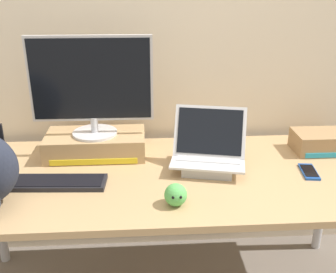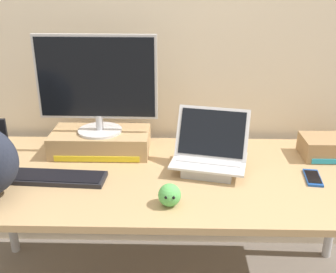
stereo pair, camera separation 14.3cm
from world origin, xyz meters
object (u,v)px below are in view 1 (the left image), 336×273
at_px(desktop_monitor, 91,86).
at_px(plush_toy, 176,195).
at_px(toner_box_yellow, 96,144).
at_px(toner_box_cyan, 326,142).
at_px(cell_phone, 309,172).
at_px(external_keyboard, 57,182).
at_px(open_laptop, 208,157).

relative_size(desktop_monitor, plush_toy, 6.41).
bearing_deg(plush_toy, toner_box_yellow, 125.98).
bearing_deg(desktop_monitor, toner_box_cyan, -0.63).
distance_m(cell_phone, toner_box_cyan, 0.29).
xyz_separation_m(plush_toy, toner_box_cyan, (0.80, 0.46, 0.01)).
bearing_deg(external_keyboard, desktop_monitor, 68.52).
bearing_deg(cell_phone, external_keyboard, -170.94).
bearing_deg(desktop_monitor, plush_toy, -53.20).
bearing_deg(toner_box_yellow, plush_toy, -54.02).
xyz_separation_m(open_laptop, plush_toy, (-0.17, -0.30, -0.01)).
height_order(toner_box_yellow, open_laptop, open_laptop).
relative_size(open_laptop, cell_phone, 2.39).
bearing_deg(open_laptop, cell_phone, 2.90).
xyz_separation_m(open_laptop, toner_box_cyan, (0.62, 0.16, -0.01)).
height_order(open_laptop, plush_toy, open_laptop).
distance_m(desktop_monitor, plush_toy, 0.68).
relative_size(toner_box_yellow, toner_box_cyan, 1.50).
xyz_separation_m(desktop_monitor, cell_phone, (0.98, -0.26, -0.35)).
relative_size(cell_phone, plush_toy, 1.74).
xyz_separation_m(toner_box_yellow, cell_phone, (0.98, -0.26, -0.05)).
distance_m(open_laptop, cell_phone, 0.46).
bearing_deg(toner_box_yellow, desktop_monitor, -91.02).
bearing_deg(plush_toy, desktop_monitor, 126.05).
height_order(cell_phone, plush_toy, plush_toy).
height_order(desktop_monitor, cell_phone, desktop_monitor).
bearing_deg(plush_toy, external_keyboard, 158.90).
bearing_deg(external_keyboard, cell_phone, 5.41).
distance_m(toner_box_yellow, toner_box_cyan, 1.15).
xyz_separation_m(toner_box_yellow, open_laptop, (0.53, -0.18, 0.00)).
relative_size(external_keyboard, toner_box_cyan, 1.32).
height_order(desktop_monitor, toner_box_cyan, desktop_monitor).
distance_m(desktop_monitor, open_laptop, 0.63).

